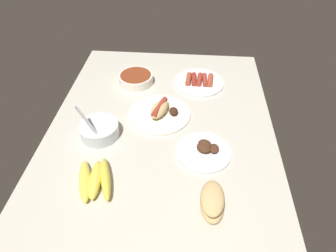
% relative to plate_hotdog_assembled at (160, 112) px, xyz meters
% --- Properties ---
extents(ground_plane, '(1.20, 0.90, 0.03)m').
position_rel_plate_hotdog_assembled_xyz_m(ground_plane, '(0.07, 0.01, -0.03)').
color(ground_plane, beige).
extents(plate_hotdog_assembled, '(0.26, 0.26, 0.06)m').
position_rel_plate_hotdog_assembled_xyz_m(plate_hotdog_assembled, '(0.00, 0.00, 0.00)').
color(plate_hotdog_assembled, white).
rests_on(plate_hotdog_assembled, ground_plane).
extents(bread_stack, '(0.13, 0.08, 0.07)m').
position_rel_plate_hotdog_assembled_xyz_m(bread_stack, '(0.43, 0.20, 0.02)').
color(bread_stack, tan).
rests_on(bread_stack, ground_plane).
extents(plate_grilled_meat, '(0.20, 0.20, 0.04)m').
position_rel_plate_hotdog_assembled_xyz_m(plate_grilled_meat, '(0.20, 0.18, -0.01)').
color(plate_grilled_meat, white).
rests_on(plate_grilled_meat, ground_plane).
extents(banana_bunch, '(0.19, 0.15, 0.04)m').
position_rel_plate_hotdog_assembled_xyz_m(banana_bunch, '(0.36, -0.18, 0.00)').
color(banana_bunch, gold).
rests_on(banana_bunch, ground_plane).
extents(bowl_coleslaw, '(0.15, 0.15, 0.15)m').
position_rel_plate_hotdog_assembled_xyz_m(bowl_coleslaw, '(0.14, -0.22, 0.01)').
color(bowl_coleslaw, silver).
rests_on(bowl_coleslaw, ground_plane).
extents(plate_sausages, '(0.24, 0.24, 0.03)m').
position_rel_plate_hotdog_assembled_xyz_m(plate_sausages, '(-0.25, 0.16, -0.01)').
color(plate_sausages, white).
rests_on(plate_sausages, ground_plane).
extents(bowl_chili, '(0.16, 0.16, 0.04)m').
position_rel_plate_hotdog_assembled_xyz_m(bowl_chili, '(-0.23, -0.14, 0.01)').
color(bowl_chili, white).
rests_on(bowl_chili, ground_plane).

